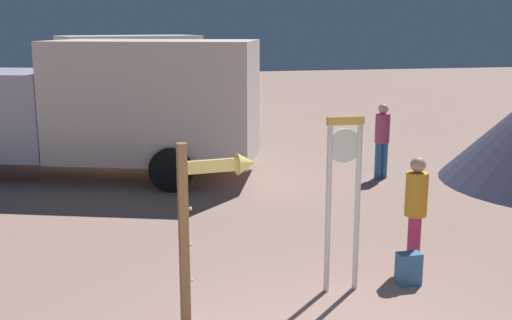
{
  "coord_description": "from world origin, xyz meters",
  "views": [
    {
      "loc": [
        -1.89,
        -4.74,
        3.32
      ],
      "look_at": [
        0.35,
        4.75,
        1.2
      ],
      "focal_mm": 43.53,
      "sensor_mm": 36.0,
      "label": 1
    }
  ],
  "objects_px": {
    "backpack": "(408,269)",
    "box_truck_near": "(121,104)",
    "box_truck_far": "(148,71)",
    "arrow_sign": "(209,202)",
    "standing_clock": "(343,185)",
    "person_near_clock": "(416,207)",
    "person_distant": "(382,137)"
  },
  "relations": [
    {
      "from": "standing_clock",
      "to": "person_near_clock",
      "type": "bearing_deg",
      "value": 19.55
    },
    {
      "from": "arrow_sign",
      "to": "person_near_clock",
      "type": "xyz_separation_m",
      "value": [
        3.0,
        0.91,
        -0.53
      ]
    },
    {
      "from": "arrow_sign",
      "to": "box_truck_far",
      "type": "bearing_deg",
      "value": 88.55
    },
    {
      "from": "box_truck_far",
      "to": "box_truck_near",
      "type": "bearing_deg",
      "value": -96.93
    },
    {
      "from": "backpack",
      "to": "person_distant",
      "type": "bearing_deg",
      "value": 69.07
    },
    {
      "from": "standing_clock",
      "to": "person_near_clock",
      "type": "relative_size",
      "value": 1.41
    },
    {
      "from": "person_near_clock",
      "to": "backpack",
      "type": "distance_m",
      "value": 0.89
    },
    {
      "from": "backpack",
      "to": "box_truck_near",
      "type": "bearing_deg",
      "value": 116.28
    },
    {
      "from": "backpack",
      "to": "box_truck_near",
      "type": "distance_m",
      "value": 7.92
    },
    {
      "from": "person_distant",
      "to": "box_truck_near",
      "type": "bearing_deg",
      "value": 164.35
    },
    {
      "from": "standing_clock",
      "to": "person_distant",
      "type": "bearing_deg",
      "value": 60.89
    },
    {
      "from": "arrow_sign",
      "to": "person_near_clock",
      "type": "distance_m",
      "value": 3.18
    },
    {
      "from": "standing_clock",
      "to": "person_distant",
      "type": "height_order",
      "value": "standing_clock"
    },
    {
      "from": "person_distant",
      "to": "arrow_sign",
      "type": "bearing_deg",
      "value": -129.06
    },
    {
      "from": "standing_clock",
      "to": "backpack",
      "type": "distance_m",
      "value": 1.49
    },
    {
      "from": "person_near_clock",
      "to": "box_truck_near",
      "type": "bearing_deg",
      "value": 120.12
    },
    {
      "from": "backpack",
      "to": "standing_clock",
      "type": "bearing_deg",
      "value": 176.92
    },
    {
      "from": "standing_clock",
      "to": "box_truck_near",
      "type": "height_order",
      "value": "box_truck_near"
    },
    {
      "from": "standing_clock",
      "to": "person_distant",
      "type": "distance_m",
      "value": 6.18
    },
    {
      "from": "arrow_sign",
      "to": "box_truck_far",
      "type": "relative_size",
      "value": 0.28
    },
    {
      "from": "backpack",
      "to": "box_truck_far",
      "type": "distance_m",
      "value": 17.18
    },
    {
      "from": "box_truck_near",
      "to": "box_truck_far",
      "type": "bearing_deg",
      "value": 83.07
    },
    {
      "from": "person_near_clock",
      "to": "box_truck_far",
      "type": "bearing_deg",
      "value": 98.81
    },
    {
      "from": "standing_clock",
      "to": "arrow_sign",
      "type": "distance_m",
      "value": 1.82
    },
    {
      "from": "person_near_clock",
      "to": "backpack",
      "type": "height_order",
      "value": "person_near_clock"
    },
    {
      "from": "box_truck_near",
      "to": "person_distant",
      "type": "bearing_deg",
      "value": -15.65
    },
    {
      "from": "person_near_clock",
      "to": "box_truck_far",
      "type": "relative_size",
      "value": 0.22
    },
    {
      "from": "backpack",
      "to": "box_truck_far",
      "type": "xyz_separation_m",
      "value": [
        -2.24,
        16.98,
        1.4
      ]
    },
    {
      "from": "box_truck_near",
      "to": "box_truck_far",
      "type": "xyz_separation_m",
      "value": [
        1.21,
        9.99,
        -0.01
      ]
    },
    {
      "from": "standing_clock",
      "to": "backpack",
      "type": "height_order",
      "value": "standing_clock"
    },
    {
      "from": "backpack",
      "to": "person_distant",
      "type": "distance_m",
      "value": 5.87
    },
    {
      "from": "backpack",
      "to": "person_distant",
      "type": "xyz_separation_m",
      "value": [
        2.08,
        5.44,
        0.72
      ]
    }
  ]
}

